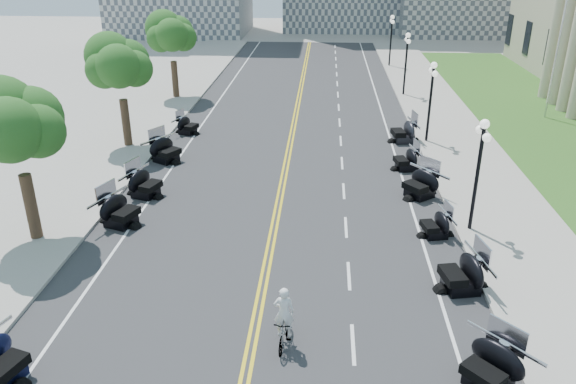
{
  "coord_description": "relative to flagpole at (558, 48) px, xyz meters",
  "views": [
    {
      "loc": [
        2.09,
        -18.34,
        11.6
      ],
      "look_at": [
        0.66,
        3.21,
        2.0
      ],
      "focal_mm": 35.0,
      "sensor_mm": 36.0,
      "label": 1
    }
  ],
  "objects": [
    {
      "name": "ground",
      "position": [
        -18.0,
        -22.0,
        -5.0
      ],
      "size": [
        160.0,
        160.0,
        0.0
      ],
      "primitive_type": "plane",
      "color": "gray"
    },
    {
      "name": "road",
      "position": [
        -18.0,
        -12.0,
        -5.0
      ],
      "size": [
        16.0,
        90.0,
        0.01
      ],
      "primitive_type": "cube",
      "color": "#333335",
      "rests_on": "ground"
    },
    {
      "name": "centerline_yellow_a",
      "position": [
        -18.12,
        -12.0,
        -4.99
      ],
      "size": [
        0.12,
        90.0,
        0.0
      ],
      "primitive_type": "cube",
      "color": "yellow",
      "rests_on": "road"
    },
    {
      "name": "centerline_yellow_b",
      "position": [
        -17.88,
        -12.0,
        -4.99
      ],
      "size": [
        0.12,
        90.0,
        0.0
      ],
      "primitive_type": "cube",
      "color": "yellow",
      "rests_on": "road"
    },
    {
      "name": "edge_line_north",
      "position": [
        -11.6,
        -12.0,
        -4.99
      ],
      "size": [
        0.12,
        90.0,
        0.0
      ],
      "primitive_type": "cube",
      "color": "white",
      "rests_on": "road"
    },
    {
      "name": "edge_line_south",
      "position": [
        -24.4,
        -12.0,
        -4.99
      ],
      "size": [
        0.12,
        90.0,
        0.0
      ],
      "primitive_type": "cube",
      "color": "white",
      "rests_on": "road"
    },
    {
      "name": "lane_dash_5",
      "position": [
        -14.8,
        -26.0,
        -4.99
      ],
      "size": [
        0.12,
        2.0,
        0.0
      ],
      "primitive_type": "cube",
      "color": "white",
      "rests_on": "road"
    },
    {
      "name": "lane_dash_6",
      "position": [
        -14.8,
        -22.0,
        -4.99
      ],
      "size": [
        0.12,
        2.0,
        0.0
      ],
      "primitive_type": "cube",
      "color": "white",
      "rests_on": "road"
    },
    {
      "name": "lane_dash_7",
      "position": [
        -14.8,
        -18.0,
        -4.99
      ],
      "size": [
        0.12,
        2.0,
        0.0
      ],
      "primitive_type": "cube",
      "color": "white",
      "rests_on": "road"
    },
    {
      "name": "lane_dash_8",
      "position": [
        -14.8,
        -14.0,
        -4.99
      ],
      "size": [
        0.12,
        2.0,
        0.0
      ],
      "primitive_type": "cube",
      "color": "white",
      "rests_on": "road"
    },
    {
      "name": "lane_dash_9",
      "position": [
        -14.8,
        -10.0,
        -4.99
      ],
      "size": [
        0.12,
        2.0,
        0.0
      ],
      "primitive_type": "cube",
      "color": "white",
      "rests_on": "road"
    },
    {
      "name": "lane_dash_10",
      "position": [
        -14.8,
        -6.0,
        -4.99
      ],
      "size": [
        0.12,
        2.0,
        0.0
      ],
      "primitive_type": "cube",
      "color": "white",
      "rests_on": "road"
    },
    {
      "name": "lane_dash_11",
      "position": [
        -14.8,
        -2.0,
        -4.99
      ],
      "size": [
        0.12,
        2.0,
        0.0
      ],
      "primitive_type": "cube",
      "color": "white",
      "rests_on": "road"
    },
    {
      "name": "lane_dash_12",
      "position": [
        -14.8,
        2.0,
        -4.99
      ],
      "size": [
        0.12,
        2.0,
        0.0
      ],
      "primitive_type": "cube",
      "color": "white",
      "rests_on": "road"
    },
    {
      "name": "lane_dash_13",
      "position": [
        -14.8,
        6.0,
        -4.99
      ],
      "size": [
        0.12,
        2.0,
        0.0
      ],
      "primitive_type": "cube",
      "color": "white",
      "rests_on": "road"
    },
    {
      "name": "lane_dash_14",
      "position": [
        -14.8,
        10.0,
        -4.99
      ],
      "size": [
        0.12,
        2.0,
        0.0
      ],
      "primitive_type": "cube",
      "color": "white",
      "rests_on": "road"
    },
    {
      "name": "lane_dash_15",
      "position": [
        -14.8,
        14.0,
        -4.99
      ],
      "size": [
        0.12,
        2.0,
        0.0
      ],
      "primitive_type": "cube",
      "color": "white",
      "rests_on": "road"
    },
    {
      "name": "lane_dash_16",
      "position": [
        -14.8,
        18.0,
        -4.99
      ],
      "size": [
        0.12,
        2.0,
        0.0
      ],
      "primitive_type": "cube",
      "color": "white",
      "rests_on": "road"
    },
    {
      "name": "lane_dash_17",
      "position": [
        -14.8,
        22.0,
        -4.99
      ],
      "size": [
        0.12,
        2.0,
        0.0
      ],
      "primitive_type": "cube",
      "color": "white",
      "rests_on": "road"
    },
    {
      "name": "lane_dash_18",
      "position": [
        -14.8,
        26.0,
        -4.99
      ],
      "size": [
        0.12,
        2.0,
        0.0
      ],
      "primitive_type": "cube",
      "color": "white",
      "rests_on": "road"
    },
    {
      "name": "lane_dash_19",
      "position": [
        -14.8,
        30.0,
        -4.99
      ],
      "size": [
        0.12,
        2.0,
        0.0
      ],
      "primitive_type": "cube",
      "color": "white",
      "rests_on": "road"
    },
    {
      "name": "sidewalk_north",
      "position": [
        -7.5,
        -12.0,
        -4.92
      ],
      "size": [
        5.0,
        90.0,
        0.15
      ],
      "primitive_type": "cube",
      "color": "#9E9991",
      "rests_on": "ground"
    },
    {
      "name": "sidewalk_south",
      "position": [
        -28.5,
        -12.0,
        -4.92
      ],
      "size": [
        5.0,
        90.0,
        0.15
      ],
      "primitive_type": "cube",
      "color": "#9E9991",
      "rests_on": "ground"
    },
    {
      "name": "lawn",
      "position": [
        -0.5,
        -4.0,
        -4.95
      ],
      "size": [
        9.0,
        60.0,
        0.1
      ],
      "primitive_type": "cube",
      "color": "#356023",
      "rests_on": "ground"
    },
    {
      "name": "street_lamp_2",
      "position": [
        -9.4,
        -18.0,
        -2.4
      ],
      "size": [
        0.5,
        1.2,
        4.9
      ],
      "primitive_type": null,
      "color": "black",
      "rests_on": "sidewalk_north"
    },
    {
      "name": "street_lamp_3",
      "position": [
        -9.4,
        -6.0,
        -2.4
      ],
      "size": [
        0.5,
        1.2,
        4.9
      ],
      "primitive_type": null,
      "color": "black",
      "rests_on": "sidewalk_north"
    },
    {
      "name": "street_lamp_4",
      "position": [
        -9.4,
        6.0,
        -2.4
      ],
      "size": [
        0.5,
        1.2,
        4.9
      ],
      "primitive_type": null,
      "color": "black",
      "rests_on": "sidewalk_north"
    },
    {
      "name": "street_lamp_5",
      "position": [
        -9.4,
        18.0,
        -2.4
      ],
      "size": [
        0.5,
        1.2,
        4.9
      ],
      "primitive_type": null,
      "color": "black",
      "rests_on": "sidewalk_north"
    },
    {
      "name": "flagpole",
      "position": [
        0.0,
        0.0,
        0.0
      ],
      "size": [
        1.1,
        0.2,
        10.0
      ],
      "primitive_type": null,
      "color": "silver",
      "rests_on": "ground"
    },
    {
      "name": "tree_2",
      "position": [
        -28.0,
        -20.0,
        -0.25
      ],
      "size": [
        4.8,
        4.8,
        9.2
      ],
      "primitive_type": null,
      "color": "#235619",
      "rests_on": "sidewalk_south"
    },
    {
      "name": "tree_3",
      "position": [
        -28.0,
        -8.0,
        -0.25
      ],
      "size": [
        4.8,
        4.8,
        9.2
      ],
      "primitive_type": null,
      "color": "#235619",
      "rests_on": "sidewalk_south"
    },
    {
      "name": "tree_4",
      "position": [
        -28.0,
        4.0,
        -0.25
      ],
      "size": [
        4.8,
        4.8,
        9.2
      ],
      "primitive_type": null,
      "color": "#235619",
      "rests_on": "sidewalk_south"
    },
    {
      "name": "motorcycle_n_4",
      "position": [
        -11.02,
        -27.54,
        -4.25
      ],
      "size": [
        3.04,
        3.04,
        1.5
      ],
      "primitive_type": null,
      "rotation": [
        0.0,
        0.0,
        -0.83
      ],
      "color": "black",
      "rests_on": "road"
    },
    {
      "name": "motorcycle_n_5",
      "position": [
        -10.77,
        -22.66,
        -4.22
      ],
      "size": [
        2.63,
        2.63,
        1.56
      ],
      "primitive_type": null,
      "rotation": [
        0.0,
        0.0,
        -1.37
      ],
      "color": "black",
      "rests_on": "road"
    },
    {
      "name": "motorcycle_n_6",
      "position": [
        -11.0,
        -18.56,
        -4.38
      ],
      "size": [
        2.09,
        2.09,
        1.23
      ],
      "primitive_type": null,
      "rotation": [
        0.0,
        0.0,
        -1.36
      ],
      "color": "black",
      "rests_on": "road"
    },
    {
      "name": "motorcycle_n_7",
      "position": [
        -11.06,
        -14.44,
        -4.23
      ],
      "size": [
        3.1,
        3.1,
        1.54
      ],
      "primitive_type": null,
      "rotation": [
        0.0,
        0.0,
        -0.89
      ],
      "color": "black",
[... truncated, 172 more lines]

